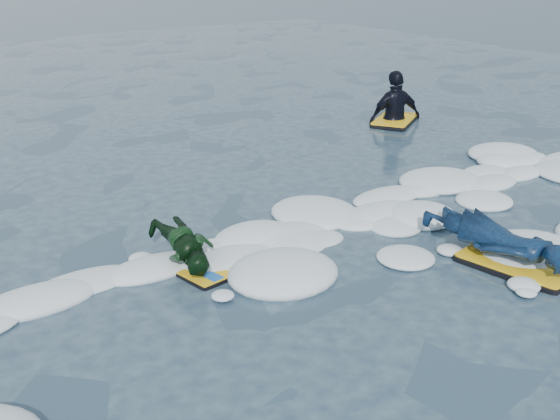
{
  "coord_description": "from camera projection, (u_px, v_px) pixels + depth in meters",
  "views": [
    {
      "loc": [
        -4.7,
        -4.65,
        3.29
      ],
      "look_at": [
        -0.22,
        1.6,
        0.32
      ],
      "focal_mm": 45.0,
      "sensor_mm": 36.0,
      "label": 1
    }
  ],
  "objects": [
    {
      "name": "prone_woman_unit",
      "position": [
        501.0,
        242.0,
        7.58
      ],
      "size": [
        0.84,
        1.81,
        0.47
      ],
      "rotation": [
        0.0,
        0.0,
        1.73
      ],
      "color": "black",
      "rests_on": "ground"
    },
    {
      "name": "foam_band",
      "position": [
        324.0,
        246.0,
        8.05
      ],
      "size": [
        12.0,
        3.1,
        0.3
      ],
      "primitive_type": null,
      "color": "white",
      "rests_on": "ground"
    },
    {
      "name": "prone_child_unit",
      "position": [
        187.0,
        248.0,
        7.44
      ],
      "size": [
        0.79,
        1.25,
        0.45
      ],
      "rotation": [
        0.0,
        0.0,
        1.73
      ],
      "color": "black",
      "rests_on": "ground"
    },
    {
      "name": "waiting_rider_unit",
      "position": [
        395.0,
        119.0,
        13.45
      ],
      "size": [
        1.41,
        1.23,
        1.85
      ],
      "rotation": [
        0.0,
        0.0,
        0.55
      ],
      "color": "black",
      "rests_on": "ground"
    },
    {
      "name": "ground",
      "position": [
        387.0,
        279.0,
        7.27
      ],
      "size": [
        120.0,
        120.0,
        0.0
      ],
      "primitive_type": "plane",
      "color": "#1B2D43",
      "rests_on": "ground"
    }
  ]
}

